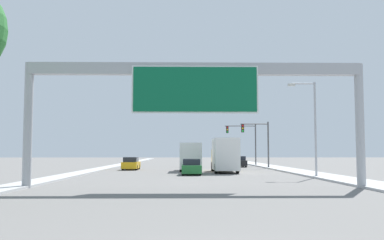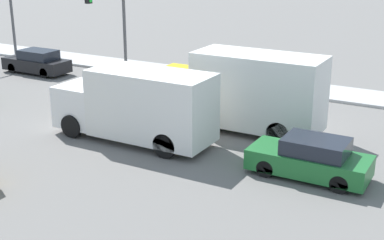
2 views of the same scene
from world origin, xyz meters
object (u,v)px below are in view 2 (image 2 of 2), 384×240
object	(u,v)px
truck_box_primary	(138,105)
car_mid_center	(37,62)
truck_box_secondary	(242,91)
traffic_light_near_intersection	(112,10)
car_near_left	(310,159)

from	to	relation	value
truck_box_primary	car_mid_center	bearing A→B (deg)	61.19
truck_box_secondary	traffic_light_near_intersection	bearing A→B (deg)	63.64
traffic_light_near_intersection	truck_box_secondary	bearing A→B (deg)	-116.36
car_mid_center	truck_box_secondary	distance (m)	16.29
car_mid_center	traffic_light_near_intersection	distance (m)	6.05
truck_box_primary	truck_box_secondary	bearing A→B (deg)	-41.93
car_mid_center	truck_box_secondary	world-z (taller)	truck_box_secondary
car_mid_center	truck_box_primary	world-z (taller)	truck_box_primary
traffic_light_near_intersection	truck_box_primary	bearing A→B (deg)	-138.18
car_near_left	truck_box_primary	distance (m)	7.44
car_mid_center	car_near_left	distance (m)	21.30
truck_box_secondary	traffic_light_near_intersection	distance (m)	12.79
car_mid_center	truck_box_primary	size ratio (longest dim) A/B	0.63
truck_box_primary	traffic_light_near_intersection	world-z (taller)	traffic_light_near_intersection
car_near_left	truck_box_primary	xyz separation A→B (m)	(0.00, 7.39, 0.87)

